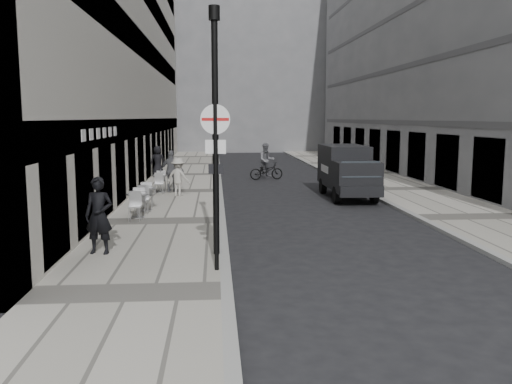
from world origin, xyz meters
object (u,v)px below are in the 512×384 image
at_px(lamppost, 215,119).
at_px(cyclist, 266,166).
at_px(walking_man, 99,216).
at_px(sign_post, 216,162).
at_px(panel_van, 347,169).

bearing_deg(lamppost, cyclist, 80.50).
relative_size(walking_man, lamppost, 0.32).
distance_m(walking_man, sign_post, 3.79).
distance_m(walking_man, lamppost, 3.89).
height_order(lamppost, panel_van, lamppost).
distance_m(walking_man, cyclist, 18.43).
bearing_deg(cyclist, lamppost, -109.66).
bearing_deg(walking_man, sign_post, -20.02).
xyz_separation_m(lamppost, panel_van, (5.91, 10.29, -2.25)).
bearing_deg(cyclist, panel_van, -78.46).
bearing_deg(panel_van, sign_post, -116.00).
xyz_separation_m(sign_post, panel_van, (5.91, 11.78, -1.30)).
relative_size(panel_van, cyclist, 2.36).
relative_size(walking_man, sign_post, 0.51).
bearing_deg(sign_post, lamppost, 96.99).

